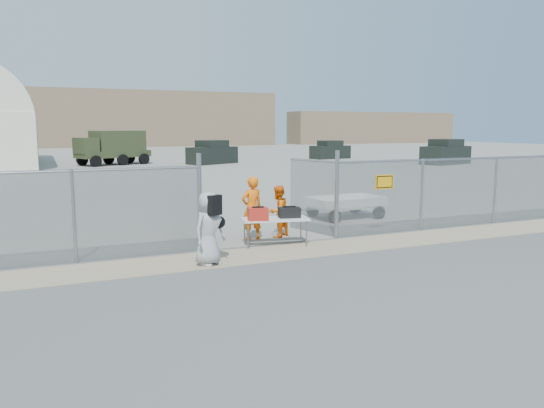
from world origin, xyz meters
name	(u,v)px	position (x,y,z in m)	size (l,w,h in m)	color
ground	(306,261)	(0.00, 0.00, 0.00)	(160.00, 160.00, 0.00)	#494949
tarmac_inside	(105,160)	(0.00, 42.00, 0.01)	(160.00, 80.00, 0.01)	gray
dirt_strip	(288,252)	(0.00, 1.00, 0.01)	(44.00, 1.60, 0.01)	tan
distant_hills	(111,119)	(5.00, 78.00, 4.50)	(140.00, 6.00, 9.00)	#7F684F
chain_link_fence	(272,204)	(0.00, 2.00, 1.10)	(40.00, 0.20, 2.20)	gray
folding_table	(275,232)	(-0.01, 1.77, 0.37)	(1.76, 0.74, 0.75)	silver
orange_bag	(258,214)	(-0.54, 1.68, 0.91)	(0.52, 0.34, 0.32)	red
black_duffel	(289,212)	(0.38, 1.72, 0.89)	(0.57, 0.33, 0.27)	black
security_worker_left	(252,208)	(-0.31, 2.71, 0.90)	(0.66, 0.43, 1.79)	orange
security_worker_right	(278,212)	(0.53, 2.78, 0.75)	(0.73, 0.57, 1.49)	orange
visitor	(209,229)	(-2.20, 0.57, 0.85)	(0.83, 0.54, 1.70)	#A2A2A2
utility_trailer	(345,207)	(4.02, 4.81, 0.40)	(3.29, 1.70, 0.80)	silver
military_truck	(113,148)	(-0.02, 35.16, 1.43)	(5.98, 2.21, 2.85)	#313B20
parked_vehicle_near	(212,152)	(7.96, 33.11, 0.99)	(4.37, 1.98, 1.98)	black
parked_vehicle_mid	(330,150)	(20.99, 35.52, 0.89)	(3.93, 1.78, 1.78)	black
parked_vehicle_far	(446,152)	(26.14, 24.76, 1.04)	(4.61, 2.08, 2.08)	black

